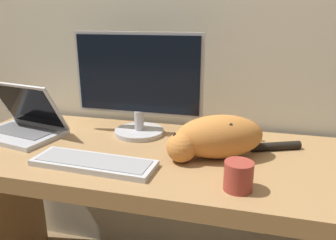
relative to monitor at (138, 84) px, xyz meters
The scene contains 7 objects.
wall_back 0.39m from the monitor, 71.03° to the left, with size 6.40×0.06×2.60m.
desk 0.42m from the monitor, 64.80° to the right, with size 1.56×0.66×0.77m.
monitor is the anchor object (origin of this frame).
laptop 0.53m from the monitor, 163.71° to the right, with size 0.38×0.30×0.23m.
external_keyboard 0.40m from the monitor, 97.51° to the right, with size 0.44×0.16×0.02m.
cat 0.41m from the monitor, 24.95° to the right, with size 0.48×0.31×0.16m.
coffee_mug 0.61m from the monitor, 40.72° to the right, with size 0.09×0.09×0.09m.
Camera 1 is at (0.38, -0.78, 1.26)m, focal length 35.00 mm.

